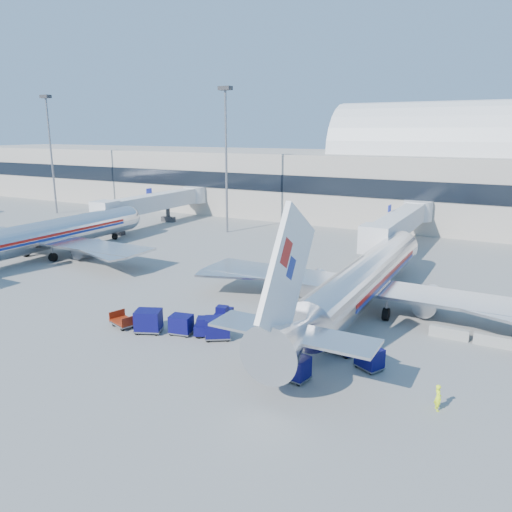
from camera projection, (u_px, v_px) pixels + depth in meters
The scene contains 20 objects.
ground at pixel (241, 308), 46.32m from camera, with size 260.00×260.00×0.00m, color gray.
terminal at pixel (323, 175), 98.46m from camera, with size 170.00×28.15×21.00m.
airliner_main at pixel (362, 281), 44.81m from camera, with size 32.00×37.26×12.07m.
airliner_mid at pixel (44, 235), 64.25m from camera, with size 32.00×37.26×12.07m.
jetbridge_near at pixel (402, 222), 68.09m from camera, with size 4.40×27.50×6.25m.
jetbridge_mid at pixel (160, 202), 87.53m from camera, with size 4.40×27.50×6.25m.
mast_far_west at pixel (50, 137), 96.04m from camera, with size 2.00×1.20×22.60m.
mast_west at pixel (226, 139), 77.52m from camera, with size 2.00×1.20×22.60m.
barrier_near at pixel (449, 333), 39.58m from camera, with size 3.00×0.55×0.90m, color #9E9E96.
barrier_mid at pixel (495, 341), 38.05m from camera, with size 3.00×0.55×0.90m, color #9E9E96.
tug_lead at pixel (208, 328), 39.91m from camera, with size 2.70×2.15×1.58m.
tug_right at pixel (338, 344), 36.93m from camera, with size 2.58×1.63×1.56m.
tug_left at pixel (224, 313), 43.31m from camera, with size 1.48×2.31×1.40m.
cart_train_a at pixel (218, 328), 39.32m from camera, with size 2.53×2.39×1.77m.
cart_train_b at pixel (181, 324), 40.27m from camera, with size 2.05×1.71×1.60m.
cart_train_c at pixel (149, 321), 40.61m from camera, with size 2.61×2.35×1.89m.
cart_solo_near at pixel (295, 367), 32.89m from camera, with size 2.10×1.73×1.67m.
cart_solo_far at pixel (370, 358), 34.35m from camera, with size 2.21×2.03×1.57m.
cart_open_red at pixel (124, 322), 41.86m from camera, with size 2.52×2.10×0.58m.
ramp_worker at pixel (438, 397), 29.27m from camera, with size 0.60×0.39×1.64m, color #D3FA1A.
Camera 1 is at (22.13, -37.74, 16.04)m, focal length 35.00 mm.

